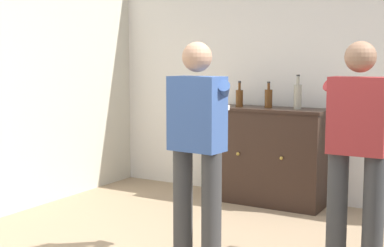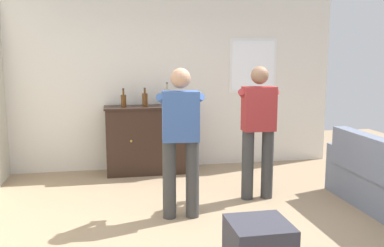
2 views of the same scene
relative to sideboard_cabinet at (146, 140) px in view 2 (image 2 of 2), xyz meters
name	(u,v)px [view 2 (image 2 of 2)]	position (x,y,z in m)	size (l,w,h in m)	color
ground	(216,228)	(0.53, -2.30, -0.52)	(10.40, 10.40, 0.00)	#9E8466
wall_back_with_window	(178,80)	(0.56, 0.36, 0.88)	(5.20, 0.15, 2.80)	silver
sideboard_cabinet	(146,140)	(0.00, 0.00, 0.00)	(1.26, 0.49, 1.04)	black
bottle_wine_green	(145,99)	(-0.01, 0.02, 0.62)	(0.08, 0.08, 0.28)	#593314
bottle_liquor_amber	(167,97)	(0.33, -0.02, 0.66)	(0.08, 0.08, 0.36)	gray
bottle_spirits_clear	(124,100)	(-0.33, -0.02, 0.62)	(0.08, 0.08, 0.28)	#593314
ottoman	(259,247)	(0.66, -3.25, -0.31)	(0.51, 0.51, 0.44)	#33333D
person_standing_left	(181,136)	(0.22, -1.91, 0.41)	(0.56, 0.49, 1.68)	#383838
person_standing_right	(258,126)	(1.28, -1.46, 0.41)	(0.56, 0.48, 1.68)	#383838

